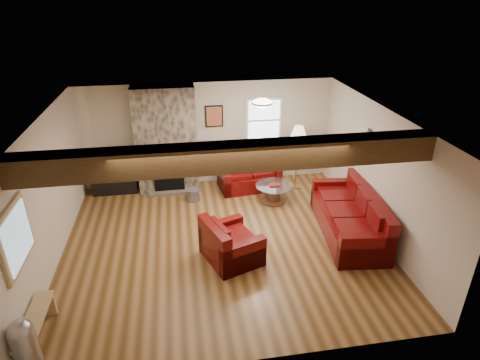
% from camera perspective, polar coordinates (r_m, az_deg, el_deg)
% --- Properties ---
extents(room, '(8.00, 8.00, 8.00)m').
position_cam_1_polar(room, '(7.21, -2.55, -0.68)').
color(room, '#573817').
rests_on(room, ground).
extents(floor, '(6.00, 6.00, 0.00)m').
position_cam_1_polar(floor, '(7.85, -2.37, -8.86)').
color(floor, '#573817').
rests_on(floor, ground).
extents(oak_beam, '(6.00, 0.36, 0.38)m').
position_cam_1_polar(oak_beam, '(5.64, -1.22, 3.31)').
color(oak_beam, '#352010').
rests_on(oak_beam, room).
extents(chimney_breast, '(1.40, 0.67, 2.50)m').
position_cam_1_polar(chimney_breast, '(9.48, -10.44, 5.41)').
color(chimney_breast, '#332D27').
rests_on(chimney_breast, floor).
extents(back_window, '(0.90, 0.08, 1.10)m').
position_cam_1_polar(back_window, '(9.79, 3.40, 8.52)').
color(back_window, silver).
rests_on(back_window, room).
extents(hatch_window, '(0.08, 1.00, 0.90)m').
position_cam_1_polar(hatch_window, '(6.19, -29.27, -7.10)').
color(hatch_window, tan).
rests_on(hatch_window, room).
extents(ceiling_dome, '(0.40, 0.40, 0.18)m').
position_cam_1_polar(ceiling_dome, '(7.75, 3.18, 10.68)').
color(ceiling_dome, '#F4E6CF').
rests_on(ceiling_dome, room).
extents(artwork_back, '(0.42, 0.06, 0.52)m').
position_cam_1_polar(artwork_back, '(9.57, -3.70, 9.03)').
color(artwork_back, black).
rests_on(artwork_back, room).
extents(artwork_right, '(0.06, 0.55, 0.42)m').
position_cam_1_polar(artwork_right, '(8.12, 18.39, 4.96)').
color(artwork_right, black).
rests_on(artwork_right, room).
extents(sofa_three, '(1.24, 2.44, 0.90)m').
position_cam_1_polar(sofa_three, '(8.17, 15.21, -4.59)').
color(sofa_three, '#430408').
rests_on(sofa_three, floor).
extents(loveseat, '(1.51, 0.98, 0.75)m').
position_cam_1_polar(loveseat, '(9.70, 1.30, 0.94)').
color(loveseat, '#430408').
rests_on(loveseat, floor).
extents(armchair_red, '(1.14, 1.22, 0.79)m').
position_cam_1_polar(armchair_red, '(7.21, -1.20, -8.53)').
color(armchair_red, '#430408').
rests_on(armchair_red, floor).
extents(coffee_table, '(0.85, 0.85, 0.44)m').
position_cam_1_polar(coffee_table, '(9.17, 4.83, -1.89)').
color(coffee_table, '#4A2B17').
rests_on(coffee_table, floor).
extents(tv_cabinet, '(1.03, 0.41, 0.52)m').
position_cam_1_polar(tv_cabinet, '(10.00, -17.36, -0.25)').
color(tv_cabinet, black).
rests_on(tv_cabinet, floor).
extents(television, '(0.89, 0.12, 0.51)m').
position_cam_1_polar(television, '(9.80, -17.75, 2.44)').
color(television, black).
rests_on(television, tv_cabinet).
extents(floor_lamp, '(0.40, 0.40, 1.56)m').
position_cam_1_polar(floor_lamp, '(9.45, 8.32, 6.26)').
color(floor_lamp, tan).
rests_on(floor_lamp, floor).
extents(pine_bench, '(0.26, 1.10, 0.41)m').
position_cam_1_polar(pine_bench, '(6.52, -26.90, -18.47)').
color(pine_bench, tan).
rests_on(pine_bench, floor).
extents(pedal_bin, '(0.38, 0.38, 0.79)m').
position_cam_1_polar(pedal_bin, '(6.10, -28.30, -19.95)').
color(pedal_bin, '#A3A3A8').
rests_on(pedal_bin, floor).
extents(coal_bucket, '(0.32, 0.32, 0.30)m').
position_cam_1_polar(coal_bucket, '(9.27, -6.68, -2.07)').
color(coal_bucket, slate).
rests_on(coal_bucket, floor).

